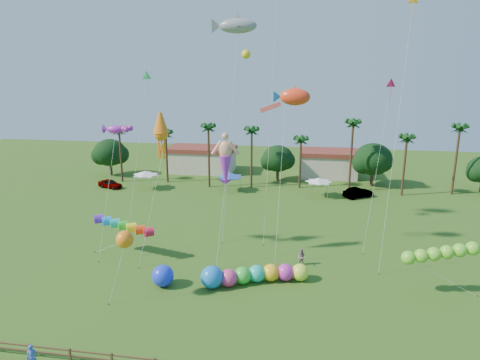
% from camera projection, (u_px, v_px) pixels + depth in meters
% --- Properties ---
extents(ground, '(160.00, 160.00, 0.00)m').
position_uv_depth(ground, '(219.00, 323.00, 33.25)').
color(ground, '#285116').
rests_on(ground, ground).
extents(tree_line, '(69.46, 8.91, 11.00)m').
position_uv_depth(tree_line, '(292.00, 159.00, 73.66)').
color(tree_line, '#3A2819').
rests_on(tree_line, ground).
extents(buildings_row, '(35.00, 7.00, 4.00)m').
position_uv_depth(buildings_row, '(258.00, 163.00, 81.01)').
color(buildings_row, beige).
rests_on(buildings_row, ground).
extents(tent_row, '(31.00, 4.00, 0.60)m').
position_uv_depth(tent_row, '(230.00, 176.00, 68.22)').
color(tent_row, white).
rests_on(tent_row, ground).
extents(car_a, '(4.60, 2.97, 1.46)m').
position_uv_depth(car_a, '(110.00, 184.00, 71.25)').
color(car_a, '#4C4C54').
rests_on(car_a, ground).
extents(car_b, '(4.88, 4.06, 1.57)m').
position_uv_depth(car_b, '(358.00, 193.00, 65.86)').
color(car_b, '#4C4C54').
rests_on(car_b, ground).
extents(spectator_a, '(0.80, 0.70, 1.85)m').
position_uv_depth(spectator_a, '(32.00, 358.00, 27.88)').
color(spectator_a, blue).
rests_on(spectator_a, ground).
extents(spectator_b, '(1.08, 1.03, 1.75)m').
position_uv_depth(spectator_b, '(301.00, 257.00, 42.94)').
color(spectator_b, gray).
rests_on(spectator_b, ground).
extents(caterpillar_inflatable, '(9.95, 4.81, 2.07)m').
position_uv_depth(caterpillar_inflatable, '(251.00, 275.00, 39.30)').
color(caterpillar_inflatable, '#DD3A84').
rests_on(caterpillar_inflatable, ground).
extents(blue_ball, '(2.00, 2.00, 2.00)m').
position_uv_depth(blue_ball, '(163.00, 276.00, 38.81)').
color(blue_ball, '#1C37FF').
rests_on(blue_ball, ground).
extents(rainbow_tube, '(8.21, 3.56, 3.55)m').
position_uv_depth(rainbow_tube, '(132.00, 231.00, 43.95)').
color(rainbow_tube, red).
rests_on(rainbow_tube, ground).
extents(green_worm, '(9.34, 3.72, 4.14)m').
position_uv_depth(green_worm, '(408.00, 258.00, 36.87)').
color(green_worm, '#6ED22E').
rests_on(green_worm, ground).
extents(orange_ball_kite, '(2.28, 2.08, 6.28)m').
position_uv_depth(orange_ball_kite, '(125.00, 239.00, 35.34)').
color(orange_ball_kite, orange).
rests_on(orange_ball_kite, ground).
extents(merman_kite, '(2.55, 4.96, 12.65)m').
position_uv_depth(merman_kite, '(225.00, 162.00, 43.08)').
color(merman_kite, '#DFA07E').
rests_on(merman_kite, ground).
extents(fish_kite, '(4.77, 6.58, 17.45)m').
position_uv_depth(fish_kite, '(295.00, 97.00, 43.03)').
color(fish_kite, '#FF3B1C').
rests_on(fish_kite, ground).
extents(shark_kite, '(6.05, 7.27, 24.96)m').
position_uv_depth(shark_kite, '(238.00, 26.00, 47.95)').
color(shark_kite, gray).
rests_on(shark_kite, ground).
extents(squid_kite, '(2.17, 5.57, 15.09)m').
position_uv_depth(squid_kite, '(161.00, 134.00, 43.62)').
color(squid_kite, orange).
rests_on(squid_kite, ground).
extents(lobster_kite, '(3.45, 5.06, 13.81)m').
position_uv_depth(lobster_kite, '(115.00, 129.00, 43.96)').
color(lobster_kite, purple).
rests_on(lobster_kite, ground).
extents(delta_kite_red, '(2.62, 3.67, 18.33)m').
position_uv_depth(delta_kite_red, '(391.00, 87.00, 44.21)').
color(delta_kite_red, '#CF1746').
rests_on(delta_kite_red, ground).
extents(delta_kite_yellow, '(2.23, 4.00, 25.81)m').
position_uv_depth(delta_kite_yellow, '(413.00, 7.00, 38.35)').
color(delta_kite_yellow, orange).
rests_on(delta_kite_yellow, ground).
extents(delta_kite_green, '(2.62, 4.14, 19.05)m').
position_uv_depth(delta_kite_green, '(146.00, 79.00, 48.66)').
color(delta_kite_green, '#36E57E').
rests_on(delta_kite_green, ground).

